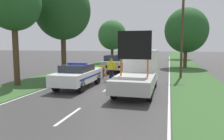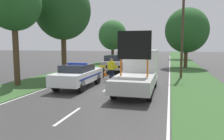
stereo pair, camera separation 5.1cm
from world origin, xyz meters
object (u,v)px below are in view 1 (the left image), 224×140
Objects in this scene: police_car at (78,75)px; roadside_tree_mid_right at (63,11)px; pedestrian_civilian at (124,69)px; roadside_tree_far_left at (13,2)px; roadside_tree_near_left at (182,29)px; roadside_tree_mid_left at (112,35)px; police_officer at (111,67)px; road_barrier at (118,68)px; traffic_cone_near_truck at (122,80)px; queued_car_sedan_silver at (114,63)px; roadside_tree_near_right at (186,30)px; work_truck at (139,71)px; traffic_cone_centre_front at (62,81)px; traffic_cone_near_police at (105,73)px; queued_car_wagon_maroon at (123,60)px; utility_pole at (182,32)px; queued_car_van_white at (131,57)px.

roadside_tree_mid_right is at bearing 130.65° from police_car.
pedestrian_civilian is 0.22× the size of roadside_tree_far_left.
roadside_tree_far_left is (-12.15, -31.52, -0.19)m from roadside_tree_near_left.
roadside_tree_near_left reaches higher than roadside_tree_mid_left.
roadside_tree_mid_right is 4.59m from roadside_tree_far_left.
police_car is 6.91m from roadside_tree_mid_right.
road_barrier is at bearing -82.09° from police_officer.
queued_car_sedan_silver is at bearing 108.55° from traffic_cone_near_truck.
roadside_tree_mid_left is at bearing 88.89° from roadside_tree_mid_right.
roadside_tree_near_right reaches higher than road_barrier.
police_officer is (-2.45, 2.71, -0.15)m from work_truck.
road_barrier is at bearing -73.58° from roadside_tree_mid_left.
roadside_tree_mid_right is at bearing 176.83° from road_barrier.
roadside_tree_near_left is (9.17, 30.84, 5.31)m from traffic_cone_centre_front.
road_barrier is at bearing -63.05° from work_truck.
pedestrian_civilian is 7.10m from roadside_tree_mid_right.
work_truck is at bearing 152.62° from police_officer.
work_truck is 6.40m from traffic_cone_near_police.
work_truck is at bearing -104.29° from roadside_tree_near_right.
roadside_tree_mid_right is at bearing -91.11° from roadside_tree_mid_left.
police_car is 16.74m from roadside_tree_near_right.
queued_car_sedan_silver is (0.22, 8.58, 0.06)m from police_car.
traffic_cone_near_police is (-2.17, 2.17, -0.64)m from pedestrian_civilian.
roadside_tree_mid_right is (-10.51, -10.53, 1.14)m from roadside_tree_near_right.
road_barrier is 1.12m from pedestrian_civilian.
work_truck is at bearing -97.47° from roadside_tree_near_left.
police_officer is 2.53× the size of traffic_cone_centre_front.
queued_car_wagon_maroon is at bearing 179.16° from roadside_tree_near_right.
roadside_tree_mid_left is at bearing 125.37° from utility_pole.
queued_car_wagon_maroon is 0.65× the size of roadside_tree_near_right.
traffic_cone_near_police is (-1.25, 2.44, -0.73)m from police_officer.
work_truck is at bearing -70.68° from roadside_tree_mid_left.
traffic_cone_near_truck is 6.86m from utility_pole.
traffic_cone_centre_front is 19.29m from roadside_tree_mid_left.
police_car is 14.65m from queued_car_wagon_maroon.
traffic_cone_near_police is 0.07× the size of roadside_tree_near_left.
roadside_tree_near_right is (-0.41, -16.57, -1.23)m from roadside_tree_near_left.
roadside_tree_near_left is (4.04, 30.80, 4.48)m from work_truck.
traffic_cone_near_truck is at bearing 36.60° from police_car.
police_car reaches higher than traffic_cone_near_truck.
pedestrian_civilian is (0.66, -0.90, 0.05)m from road_barrier.
queued_car_sedan_silver is 24.27m from roadside_tree_near_left.
queued_car_sedan_silver is 0.50× the size of roadside_tree_near_left.
roadside_tree_near_left is 1.25× the size of roadside_tree_mid_left.
police_car is 3.33m from police_officer.
queued_car_van_white is 4.47m from roadside_tree_mid_left.
road_barrier is at bearing 37.88° from roadside_tree_far_left.
roadside_tree_near_right reaches higher than traffic_cone_near_police.
traffic_cone_near_police is 8.98m from roadside_tree_far_left.
roadside_tree_near_right is (6.08, 11.52, 3.39)m from police_officer.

